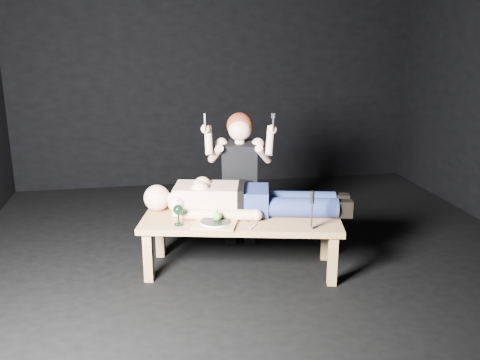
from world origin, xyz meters
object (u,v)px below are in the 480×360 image
at_px(kneeling_woman, 240,177).
at_px(serving_tray, 215,224).
at_px(goblet, 178,215).
at_px(table, 241,244).
at_px(lying_man, 248,196).
at_px(carving_knife, 312,210).

distance_m(kneeling_woman, serving_tray, 0.78).
height_order(serving_tray, goblet, goblet).
bearing_deg(table, serving_tray, -137.02).
bearing_deg(serving_tray, kneeling_woman, 64.96).
distance_m(table, goblet, 0.59).
bearing_deg(lying_man, table, -110.45).
bearing_deg(goblet, table, 8.50).
bearing_deg(serving_tray, lying_man, 39.62).
height_order(goblet, carving_knife, carving_knife).
bearing_deg(carving_knife, serving_tray, 176.43).
bearing_deg(carving_knife, table, 157.16).
bearing_deg(kneeling_woman, goblet, -121.49).
height_order(table, lying_man, lying_man).
xyz_separation_m(table, serving_tray, (-0.23, -0.13, 0.23)).
xyz_separation_m(lying_man, serving_tray, (-0.31, -0.26, -0.13)).
height_order(lying_man, serving_tray, lying_man).
height_order(lying_man, kneeling_woman, kneeling_woman).
bearing_deg(carving_knife, lying_man, 143.32).
relative_size(kneeling_woman, serving_tray, 3.90).
distance_m(lying_man, kneeling_woman, 0.43).
xyz_separation_m(table, kneeling_woman, (0.09, 0.55, 0.41)).
distance_m(kneeling_woman, goblet, 0.87).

